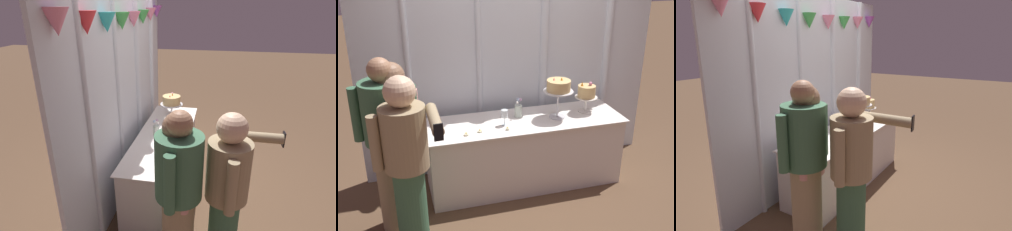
# 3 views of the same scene
# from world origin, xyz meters

# --- Properties ---
(ground_plane) EXTENTS (24.00, 24.00, 0.00)m
(ground_plane) POSITION_xyz_m (0.00, 0.00, 0.00)
(ground_plane) COLOR brown
(draped_curtain) EXTENTS (3.29, 0.18, 2.48)m
(draped_curtain) POSITION_xyz_m (0.04, 0.56, 1.34)
(draped_curtain) COLOR silver
(draped_curtain) RESTS_ON ground_plane
(cake_table) EXTENTS (2.06, 0.66, 0.74)m
(cake_table) POSITION_xyz_m (0.00, 0.10, 0.37)
(cake_table) COLOR white
(cake_table) RESTS_ON ground_plane
(cake_display_nearleft) EXTENTS (0.31, 0.31, 0.44)m
(cake_display_nearleft) POSITION_xyz_m (0.35, 0.07, 1.07)
(cake_display_nearleft) COLOR silver
(cake_display_nearleft) RESTS_ON cake_table
(cake_display_nearright) EXTENTS (0.24, 0.24, 0.34)m
(cake_display_nearright) POSITION_xyz_m (0.70, 0.13, 0.96)
(cake_display_nearright) COLOR silver
(cake_display_nearright) RESTS_ON cake_table
(wine_glass) EXTENTS (0.07, 0.07, 0.16)m
(wine_glass) POSITION_xyz_m (-0.23, 0.04, 0.86)
(wine_glass) COLOR silver
(wine_glass) RESTS_ON cake_table
(flower_vase) EXTENTS (0.08, 0.09, 0.21)m
(flower_vase) POSITION_xyz_m (-0.04, 0.20, 0.82)
(flower_vase) COLOR #B2C1B2
(flower_vase) RESTS_ON cake_table
(tealight_far_left) EXTENTS (0.05, 0.05, 0.03)m
(tealight_far_left) POSITION_xyz_m (-0.65, -0.09, 0.75)
(tealight_far_left) COLOR beige
(tealight_far_left) RESTS_ON cake_table
(tealight_near_left) EXTENTS (0.04, 0.04, 0.03)m
(tealight_near_left) POSITION_xyz_m (-0.51, -0.06, 0.75)
(tealight_near_left) COLOR beige
(tealight_near_left) RESTS_ON cake_table
(tealight_near_right) EXTENTS (0.04, 0.04, 0.04)m
(tealight_near_right) POSITION_xyz_m (-0.24, -0.08, 0.75)
(tealight_near_right) COLOR beige
(tealight_near_right) RESTS_ON cake_table
(guest_man_pink_jacket) EXTENTS (0.42, 0.38, 1.56)m
(guest_man_pink_jacket) POSITION_xyz_m (-1.28, -0.26, 0.88)
(guest_man_pink_jacket) COLOR #3D6B4C
(guest_man_pink_jacket) RESTS_ON ground_plane
(guest_man_dark_suit) EXTENTS (0.54, 0.42, 1.61)m
(guest_man_dark_suit) POSITION_xyz_m (-1.35, -0.29, 0.87)
(guest_man_dark_suit) COLOR #9E8966
(guest_man_dark_suit) RESTS_ON ground_plane
(guest_girl_blue_dress) EXTENTS (0.51, 0.62, 1.57)m
(guest_girl_blue_dress) POSITION_xyz_m (-1.22, -0.67, 0.86)
(guest_girl_blue_dress) COLOR #3D6B4C
(guest_girl_blue_dress) RESTS_ON ground_plane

